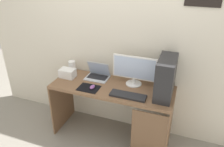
# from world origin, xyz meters

# --- Properties ---
(ground_plane) EXTENTS (8.00, 8.00, 0.00)m
(ground_plane) POSITION_xyz_m (0.00, 0.00, 0.00)
(ground_plane) COLOR gray
(wall_back) EXTENTS (4.00, 0.05, 2.60)m
(wall_back) POSITION_xyz_m (0.00, 0.32, 1.30)
(wall_back) COLOR beige
(wall_back) RESTS_ON ground_plane
(desk) EXTENTS (1.52, 0.56, 0.77)m
(desk) POSITION_xyz_m (0.02, -0.01, 0.62)
(desk) COLOR brown
(desk) RESTS_ON ground_plane
(pc_tower) EXTENTS (0.19, 0.44, 0.46)m
(pc_tower) POSITION_xyz_m (0.63, 0.02, 1.00)
(pc_tower) COLOR #232326
(pc_tower) RESTS_ON desk
(monitor) EXTENTS (0.54, 0.20, 0.38)m
(monitor) POSITION_xyz_m (0.24, 0.14, 0.97)
(monitor) COLOR white
(monitor) RESTS_ON desk
(laptop) EXTENTS (0.30, 0.22, 0.21)m
(laptop) POSITION_xyz_m (-0.26, 0.16, 0.82)
(laptop) COLOR #B7BCC6
(laptop) RESTS_ON desk
(speaker) EXTENTS (0.09, 0.09, 0.16)m
(speaker) POSITION_xyz_m (-0.66, 0.19, 0.85)
(speaker) COLOR white
(speaker) RESTS_ON desk
(projector) EXTENTS (0.20, 0.14, 0.11)m
(projector) POSITION_xyz_m (-0.64, 0.03, 0.83)
(projector) COLOR white
(projector) RESTS_ON desk
(keyboard) EXTENTS (0.42, 0.14, 0.02)m
(keyboard) POSITION_xyz_m (0.25, -0.15, 0.79)
(keyboard) COLOR #232326
(keyboard) RESTS_ON desk
(mousepad) EXTENTS (0.26, 0.20, 0.00)m
(mousepad) POSITION_xyz_m (-0.25, -0.14, 0.78)
(mousepad) COLOR black
(mousepad) RESTS_ON desk
(mouse_left) EXTENTS (0.06, 0.10, 0.03)m
(mouse_left) POSITION_xyz_m (-0.21, -0.13, 0.80)
(mouse_left) COLOR #8C4C99
(mouse_left) RESTS_ON mousepad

